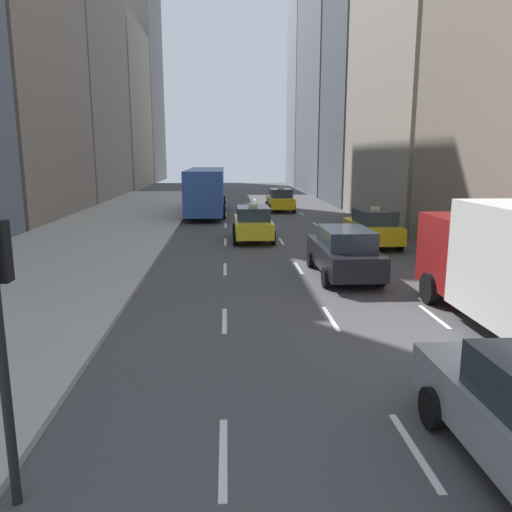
{
  "coord_description": "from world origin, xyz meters",
  "views": [
    {
      "loc": [
        -0.11,
        1.55,
        4.24
      ],
      "look_at": [
        0.71,
        15.54,
        1.4
      ],
      "focal_mm": 35.0,
      "sensor_mm": 36.0,
      "label": 1
    }
  ],
  "objects_px": {
    "traffic_light_pole": "(1,315)",
    "city_bus": "(206,189)",
    "taxi_second": "(253,223)",
    "taxi_third": "(373,227)",
    "taxi_lead": "(280,200)",
    "sedan_silver_behind": "(344,252)"
  },
  "relations": [
    {
      "from": "traffic_light_pole",
      "to": "taxi_second",
      "type": "bearing_deg",
      "value": 78.35
    },
    {
      "from": "taxi_second",
      "to": "city_bus",
      "type": "distance_m",
      "value": 12.27
    },
    {
      "from": "taxi_lead",
      "to": "traffic_light_pole",
      "type": "bearing_deg",
      "value": -101.76
    },
    {
      "from": "taxi_lead",
      "to": "taxi_third",
      "type": "height_order",
      "value": "same"
    },
    {
      "from": "taxi_second",
      "to": "traffic_light_pole",
      "type": "relative_size",
      "value": 1.22
    },
    {
      "from": "taxi_third",
      "to": "traffic_light_pole",
      "type": "distance_m",
      "value": 19.86
    },
    {
      "from": "taxi_lead",
      "to": "traffic_light_pole",
      "type": "height_order",
      "value": "traffic_light_pole"
    },
    {
      "from": "taxi_lead",
      "to": "taxi_second",
      "type": "bearing_deg",
      "value": -101.92
    },
    {
      "from": "city_bus",
      "to": "traffic_light_pole",
      "type": "height_order",
      "value": "traffic_light_pole"
    },
    {
      "from": "taxi_lead",
      "to": "sedan_silver_behind",
      "type": "xyz_separation_m",
      "value": [
        0.0,
        -21.11,
        0.01
      ]
    },
    {
      "from": "taxi_second",
      "to": "city_bus",
      "type": "relative_size",
      "value": 0.38
    },
    {
      "from": "taxi_lead",
      "to": "taxi_third",
      "type": "relative_size",
      "value": 1.0
    },
    {
      "from": "sedan_silver_behind",
      "to": "city_bus",
      "type": "xyz_separation_m",
      "value": [
        -5.61,
        19.75,
        0.89
      ]
    },
    {
      "from": "taxi_second",
      "to": "city_bus",
      "type": "xyz_separation_m",
      "value": [
        -2.81,
        11.91,
        0.91
      ]
    },
    {
      "from": "taxi_lead",
      "to": "traffic_light_pole",
      "type": "distance_m",
      "value": 33.16
    },
    {
      "from": "taxi_second",
      "to": "city_bus",
      "type": "height_order",
      "value": "city_bus"
    },
    {
      "from": "sedan_silver_behind",
      "to": "traffic_light_pole",
      "type": "distance_m",
      "value": 13.27
    },
    {
      "from": "taxi_second",
      "to": "taxi_third",
      "type": "height_order",
      "value": "same"
    },
    {
      "from": "taxi_lead",
      "to": "city_bus",
      "type": "bearing_deg",
      "value": -166.35
    },
    {
      "from": "taxi_second",
      "to": "sedan_silver_behind",
      "type": "height_order",
      "value": "taxi_second"
    },
    {
      "from": "taxi_lead",
      "to": "traffic_light_pole",
      "type": "xyz_separation_m",
      "value": [
        -6.75,
        -32.43,
        1.53
      ]
    },
    {
      "from": "traffic_light_pole",
      "to": "city_bus",
      "type": "bearing_deg",
      "value": 87.9
    }
  ]
}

